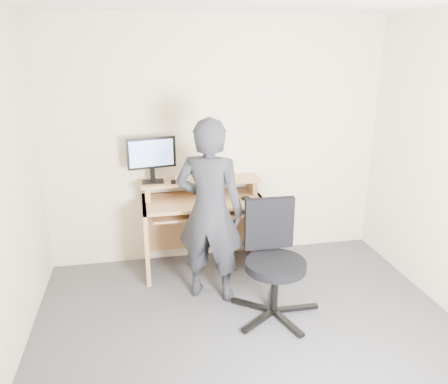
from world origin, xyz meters
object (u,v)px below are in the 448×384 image
object	(u,v)px
desk	(202,215)
monitor	(152,156)
office_chair	(273,256)
person	(210,212)

from	to	relation	value
desk	monitor	size ratio (longest dim) A/B	2.52
office_chair	desk	bearing A→B (deg)	115.88
desk	office_chair	world-z (taller)	office_chair
desk	person	size ratio (longest dim) A/B	0.72
desk	office_chair	size ratio (longest dim) A/B	1.25
monitor	person	world-z (taller)	person
desk	office_chair	distance (m)	1.07
office_chair	person	world-z (taller)	person
monitor	person	bearing A→B (deg)	-66.64
monitor	office_chair	distance (m)	1.54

